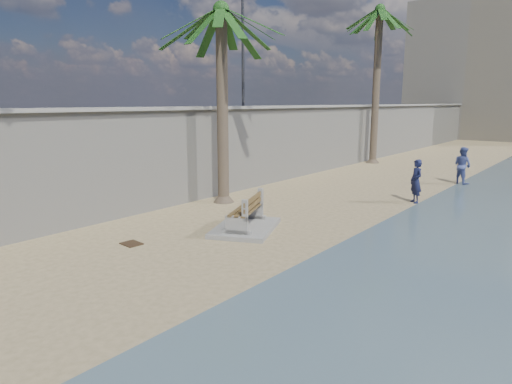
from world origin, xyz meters
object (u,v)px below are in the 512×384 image
Objects in this scene: palm_mid at (221,12)px; person_b at (463,163)px; person_a at (416,178)px; palm_back at (380,12)px; bench_far at (245,215)px.

person_b is at bearing 58.25° from palm_mid.
palm_mid reaches higher than person_a.
person_a is at bearing 37.13° from palm_mid.
palm_mid reaches higher than person_b.
palm_back is 11.23m from person_b.
palm_mid reaches higher than bench_far.
palm_back is at bearing -9.11° from person_b.
palm_mid is at bearing -99.46° from person_a.
bench_far is 0.29× the size of palm_back.
bench_far is at bearing 102.39° from person_b.
palm_back is at bearing 165.00° from person_a.
person_a is at bearing 112.97° from person_b.
person_b is (2.98, 12.37, 0.51)m from bench_far.
person_a is 5.47m from person_b.
person_b reaches higher than person_a.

